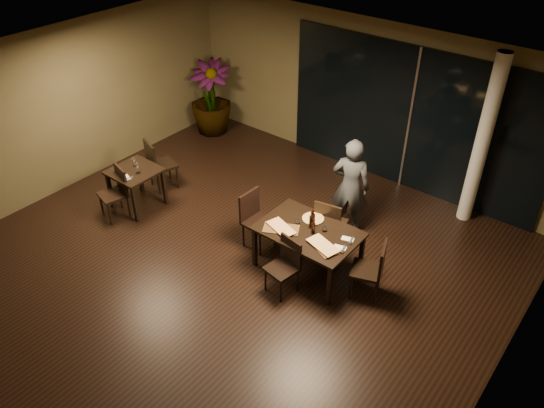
{
  "coord_description": "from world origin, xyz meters",
  "views": [
    {
      "loc": [
        4.45,
        -4.43,
        5.62
      ],
      "look_at": [
        0.41,
        0.66,
        1.05
      ],
      "focal_mm": 35.0,
      "sensor_mm": 36.0,
      "label": 1
    }
  ],
  "objects": [
    {
      "name": "wall_back",
      "position": [
        0.0,
        4.05,
        1.5
      ],
      "size": [
        8.0,
        0.1,
        3.0
      ],
      "primitive_type": "cube",
      "color": "brown",
      "rests_on": "ground"
    },
    {
      "name": "pizza_board_left",
      "position": [
        0.66,
        0.57,
        0.76
      ],
      "size": [
        0.6,
        0.49,
        0.01
      ],
      "primitive_type": "cube",
      "rotation": [
        0.0,
        0.0,
        0.49
      ],
      "color": "#4D3419",
      "rests_on": "main_table"
    },
    {
      "name": "diner",
      "position": [
        0.95,
        2.06,
        0.87
      ],
      "size": [
        0.68,
        0.56,
        1.73
      ],
      "primitive_type": "imported",
      "rotation": [
        0.0,
        0.0,
        3.46
      ],
      "color": "#303336",
      "rests_on": "ground"
    },
    {
      "name": "ceiling",
      "position": [
        0.0,
        0.0,
        3.02
      ],
      "size": [
        8.0,
        8.0,
        0.04
      ],
      "primitive_type": "cube",
      "color": "silver",
      "rests_on": "wall_back"
    },
    {
      "name": "bottle_b",
      "position": [
        1.09,
        0.79,
        0.88
      ],
      "size": [
        0.06,
        0.06,
        0.26
      ],
      "primitive_type": null,
      "color": "black",
      "rests_on": "main_table"
    },
    {
      "name": "main_table",
      "position": [
        1.0,
        0.8,
        0.68
      ],
      "size": [
        1.5,
        1.0,
        0.75
      ],
      "color": "black",
      "rests_on": "ground"
    },
    {
      "name": "wine_glass_a",
      "position": [
        -2.5,
        0.4,
        0.84
      ],
      "size": [
        0.08,
        0.08,
        0.17
      ],
      "primitive_type": null,
      "color": "white",
      "rests_on": "side_table"
    },
    {
      "name": "chair_side_near",
      "position": [
        -2.45,
        -0.09,
        0.53
      ],
      "size": [
        0.53,
        0.53,
        0.94
      ],
      "rotation": [
        0.0,
        0.0,
        -0.26
      ],
      "color": "black",
      "rests_on": "ground"
    },
    {
      "name": "oblong_pizza_left",
      "position": [
        0.66,
        0.57,
        0.77
      ],
      "size": [
        0.51,
        0.35,
        0.02
      ],
      "primitive_type": null,
      "rotation": [
        0.0,
        0.0,
        -0.31
      ],
      "color": "maroon",
      "rests_on": "pizza_board_left"
    },
    {
      "name": "napkin_far",
      "position": [
        1.57,
        0.98,
        0.76
      ],
      "size": [
        0.2,
        0.15,
        0.01
      ],
      "primitive_type": "cube",
      "rotation": [
        0.0,
        0.0,
        0.29
      ],
      "color": "silver",
      "rests_on": "main_table"
    },
    {
      "name": "oblong_pizza_right",
      "position": [
        1.38,
        0.61,
        0.77
      ],
      "size": [
        0.52,
        0.35,
        0.02
      ],
      "primitive_type": null,
      "rotation": [
        0.0,
        0.0,
        -0.28
      ],
      "color": "maroon",
      "rests_on": "pizza_board_right"
    },
    {
      "name": "tumbler_right",
      "position": [
        1.19,
        0.94,
        0.79
      ],
      "size": [
        0.07,
        0.07,
        0.08
      ],
      "primitive_type": "cylinder",
      "color": "white",
      "rests_on": "main_table"
    },
    {
      "name": "side_napkin",
      "position": [
        -2.31,
        0.05,
        0.76
      ],
      "size": [
        0.2,
        0.15,
        0.01
      ],
      "primitive_type": "cube",
      "rotation": [
        0.0,
        0.0,
        -0.26
      ],
      "color": "silver",
      "rests_on": "side_table"
    },
    {
      "name": "ground",
      "position": [
        0.0,
        0.0,
        0.0
      ],
      "size": [
        8.0,
        8.0,
        0.0
      ],
      "primitive_type": "plane",
      "color": "black",
      "rests_on": "ground"
    },
    {
      "name": "wine_glass_b",
      "position": [
        -2.28,
        0.29,
        0.85
      ],
      "size": [
        0.09,
        0.09,
        0.2
      ],
      "primitive_type": null,
      "color": "white",
      "rests_on": "side_table"
    },
    {
      "name": "bottle_c",
      "position": [
        0.99,
        0.91,
        0.91
      ],
      "size": [
        0.07,
        0.07,
        0.32
      ],
      "primitive_type": null,
      "color": "black",
      "rests_on": "main_table"
    },
    {
      "name": "tumbler_left",
      "position": [
        0.77,
        0.83,
        0.79
      ],
      "size": [
        0.07,
        0.07,
        0.08
      ],
      "primitive_type": "cylinder",
      "color": "white",
      "rests_on": "main_table"
    },
    {
      "name": "chair_main_near",
      "position": [
        1.0,
        0.24,
        0.49
      ],
      "size": [
        0.47,
        0.47,
        0.88
      ],
      "rotation": [
        0.0,
        0.0,
        -0.16
      ],
      "color": "black",
      "rests_on": "ground"
    },
    {
      "name": "wall_left",
      "position": [
        -4.05,
        0.0,
        1.5
      ],
      "size": [
        0.1,
        8.0,
        3.0
      ],
      "primitive_type": "cube",
      "color": "brown",
      "rests_on": "ground"
    },
    {
      "name": "napkin_near",
      "position": [
        1.59,
        0.74,
        0.76
      ],
      "size": [
        0.2,
        0.14,
        0.01
      ],
      "primitive_type": "cube",
      "rotation": [
        0.0,
        0.0,
        0.27
      ],
      "color": "white",
      "rests_on": "main_table"
    },
    {
      "name": "side_table",
      "position": [
        -2.4,
        0.3,
        0.62
      ],
      "size": [
        0.8,
        0.8,
        0.75
      ],
      "color": "black",
      "rests_on": "ground"
    },
    {
      "name": "bottle_a",
      "position": [
        0.98,
        0.88,
        0.89
      ],
      "size": [
        0.06,
        0.06,
        0.29
      ],
      "primitive_type": null,
      "color": "black",
      "rests_on": "main_table"
    },
    {
      "name": "chair_side_far",
      "position": [
        -2.55,
        0.94,
        0.56
      ],
      "size": [
        0.59,
        0.59,
        1.0
      ],
      "rotation": [
        0.0,
        0.0,
        2.81
      ],
      "color": "black",
      "rests_on": "ground"
    },
    {
      "name": "round_pizza",
      "position": [
        0.89,
        1.07,
        0.76
      ],
      "size": [
        0.33,
        0.33,
        0.01
      ],
      "primitive_type": "cylinder",
      "color": "red",
      "rests_on": "main_table"
    },
    {
      "name": "column",
      "position": [
        2.4,
        3.65,
        1.5
      ],
      "size": [
        0.24,
        0.24,
        3.0
      ],
      "primitive_type": "cylinder",
      "color": "silver",
      "rests_on": "ground"
    },
    {
      "name": "potted_plant",
      "position": [
        -3.4,
        3.28,
        0.82
      ],
      "size": [
        1.21,
        1.21,
        1.64
      ],
      "primitive_type": "imported",
      "rotation": [
        0.0,
        0.0,
        0.49
      ],
      "color": "#1A4818",
      "rests_on": "ground"
    },
    {
      "name": "pizza_board_right",
      "position": [
        1.38,
        0.61,
        0.76
      ],
      "size": [
        0.55,
        0.42,
        0.01
      ],
      "primitive_type": "cube",
      "rotation": [
        0.0,
        0.0,
        -0.41
      ],
      "color": "#442A15",
      "rests_on": "main_table"
    },
    {
      "name": "chair_main_left",
      "position": [
        -0.04,
        0.78,
        0.54
      ],
      "size": [
        0.47,
        0.47,
        0.97
      ],
      "rotation": [
        0.0,
        0.0,
        1.52
      ],
      "color": "black",
      "rests_on": "ground"
    },
    {
      "name": "chair_main_right",
      "position": [
        2.06,
        0.91,
        0.52
      ],
      "size": [
        0.56,
        0.56,
        0.94
      ],
      "rotation": [
        0.0,
        0.0,
        -1.22
      ],
      "color": "black",
      "rests_on": "ground"
    },
    {
      "name": "window_panel",
      "position": [
        1.0,
        3.96,
        1.35
      ],
      "size": [
        5.0,
        0.06,
        2.7
      ],
      "primitive_type": "cube",
      "color": "black",
      "rests_on": "ground"
    },
    {
      "name": "wall_right",
      "position": [
        4.05,
        0.0,
        1.5
      ],
      "size": [
        0.1,
        8.0,
        3.0
      ],
      "primitive_type": "cube",
      "color": "brown",
      "rests_on": "ground"
    },
    {
      "name": "chair_main_far",
      "position": [
        1.0,
        1.39,
        0.54
      ],
      "size": [
        0.53,
        0.53,
        0.97
      ],
      "rotation": [
        0.0,
        0.0,
        3.34
      ],
      "color": "black",
      "rests_on": "ground"
    }
  ]
}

